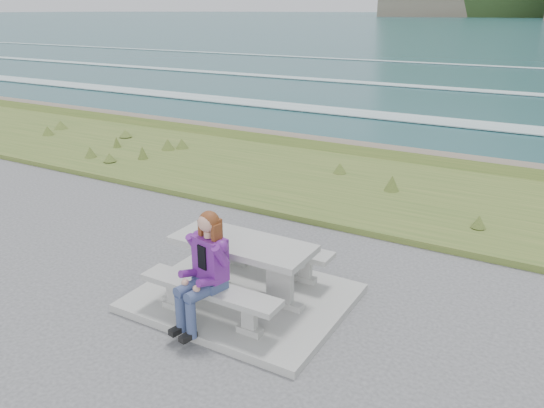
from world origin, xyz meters
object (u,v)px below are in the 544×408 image
at_px(picnic_table, 242,253).
at_px(bench_seaward, 270,249).
at_px(bench_landward, 210,294).
at_px(seated_woman, 201,287).

xyz_separation_m(picnic_table, bench_seaward, (0.00, 0.70, -0.23)).
relative_size(bench_landward, seated_woman, 1.31).
distance_m(bench_landward, bench_seaward, 1.40).
height_order(bench_landward, bench_seaward, same).
xyz_separation_m(bench_landward, seated_woman, (-0.01, -0.13, 0.16)).
bearing_deg(picnic_table, bench_landward, -90.00).
distance_m(picnic_table, seated_woman, 0.83).
bearing_deg(picnic_table, seated_woman, -91.02).
relative_size(picnic_table, seated_woman, 1.31).
bearing_deg(bench_seaward, bench_landward, -90.00).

